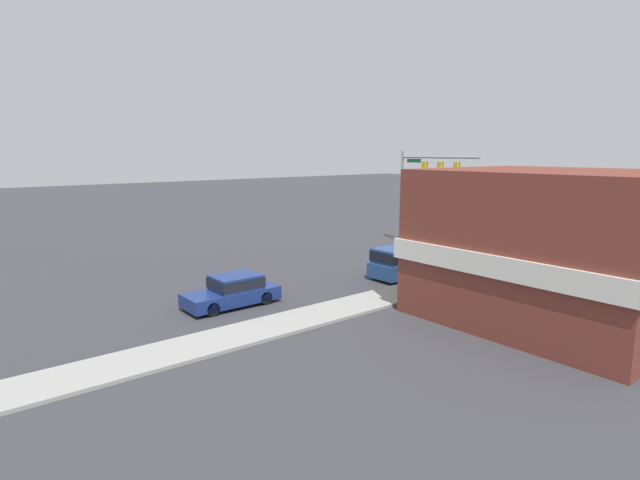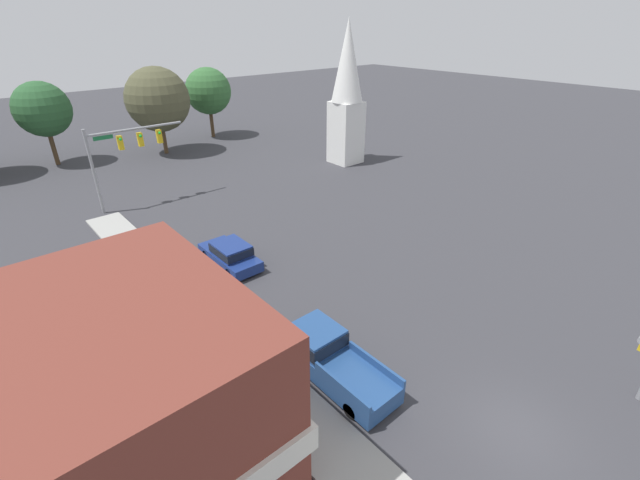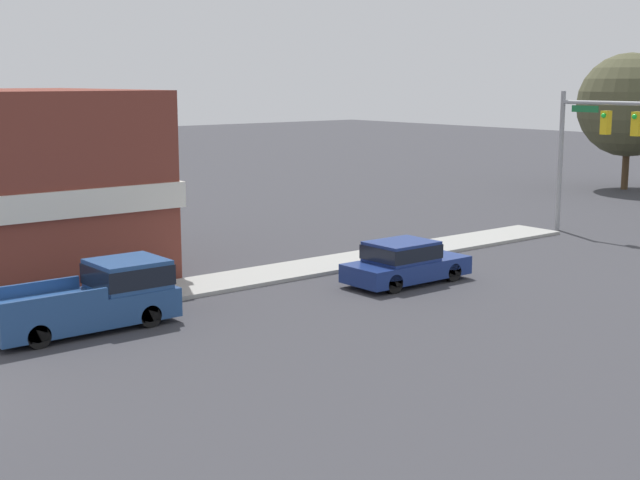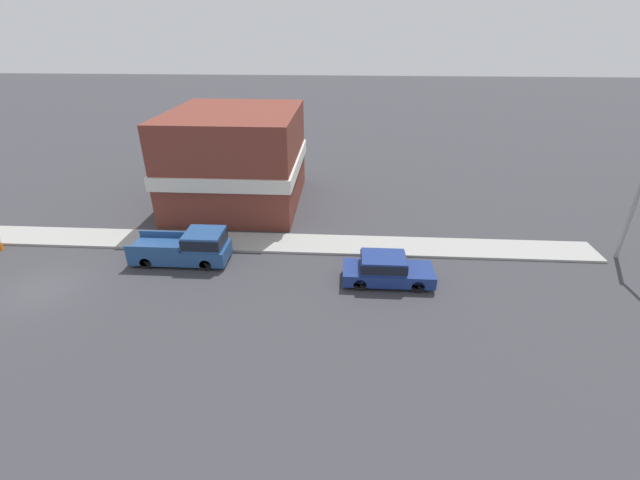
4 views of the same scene
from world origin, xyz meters
The scene contains 7 objects.
ground_plane centered at (0.00, 0.00, 0.00)m, with size 200.00×200.00×0.00m, color #38383D.
sidewalk_curb centered at (-5.70, 0.00, 0.07)m, with size 2.40×60.00×0.14m.
near_signal_assembly centered at (2.79, -2.48, 5.55)m, with size 7.35×0.49×7.54m.
car_lead centered at (-1.82, 17.41, 0.79)m, with size 1.93×4.63×1.51m.
pickup_truck_parked centered at (-3.29, 6.64, 0.92)m, with size 2.02×5.33×1.87m.
construction_barrel centered at (-3.90, -5.27, 0.51)m, with size 0.60×0.60×1.00m.
corner_brick_building centered at (-12.43, 7.34, 3.30)m, with size 10.35×9.11×6.68m.
Camera 1 is at (-22.84, 28.93, 7.45)m, focal length 28.00 mm.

